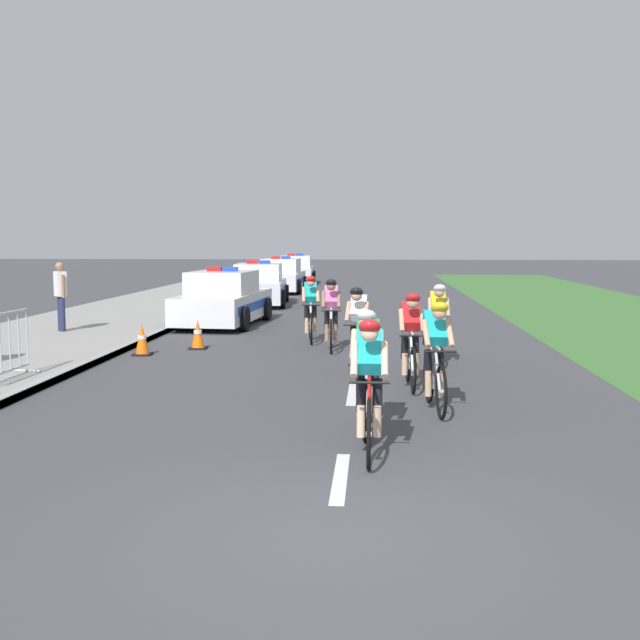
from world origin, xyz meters
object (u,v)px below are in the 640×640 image
cyclist_second (367,368)px  police_car_furthest (296,271)px  cyclist_third (436,354)px  police_car_third (281,277)px  police_car_nearest (224,300)px  cyclist_fourth (411,339)px  cyclist_sixth (438,323)px  cyclist_seventh (331,313)px  traffic_cone_near (198,335)px  spectator_middle (61,291)px  cyclist_fifth (358,328)px  traffic_cone_mid (142,340)px  cyclist_lead (369,385)px  cyclist_eighth (311,308)px  police_car_second (259,286)px

cyclist_second → police_car_furthest: 30.26m
cyclist_third → police_car_third: bearing=102.3°
cyclist_third → police_car_nearest: (-4.95, 9.99, -0.11)m
cyclist_fourth → police_car_nearest: police_car_nearest is taller
cyclist_fourth → police_car_third: 21.65m
cyclist_third → cyclist_sixth: same height
police_car_nearest → cyclist_seventh: bearing=-54.4°
cyclist_third → traffic_cone_near: (-4.61, 5.48, -0.48)m
cyclist_fourth → spectator_middle: bearing=144.5°
cyclist_fifth → police_car_furthest: bearing=98.4°
cyclist_second → cyclist_third: bearing=51.3°
cyclist_sixth → cyclist_seventh: same height
cyclist_second → spectator_middle: size_ratio=1.03×
traffic_cone_near → traffic_cone_mid: size_ratio=1.00×
cyclist_lead → cyclist_fifth: size_ratio=1.00×
cyclist_second → police_car_nearest: bearing=109.9°
traffic_cone_mid → spectator_middle: 4.14m
cyclist_sixth → police_car_nearest: (-5.31, 6.14, -0.11)m
cyclist_fourth → cyclist_sixth: size_ratio=1.00×
traffic_cone_mid → cyclist_sixth: bearing=-6.8°
police_car_nearest → cyclist_eighth: bearing=-50.4°
cyclist_lead → police_car_second: size_ratio=0.38×
cyclist_fifth → police_car_nearest: 8.04m
cyclist_sixth → traffic_cone_mid: 5.94m
cyclist_lead → traffic_cone_mid: 8.21m
cyclist_sixth → cyclist_lead: bearing=-101.6°
cyclist_seventh → traffic_cone_near: bearing=-179.7°
traffic_cone_mid → cyclist_seventh: bearing=14.2°
cyclist_third → police_car_furthest: (-4.95, 28.84, -0.11)m
cyclist_fourth → cyclist_fifth: bearing=122.9°
police_car_second → traffic_cone_mid: size_ratio=7.05×
police_car_nearest → police_car_third: (0.00, 12.73, 0.00)m
cyclist_third → police_car_furthest: size_ratio=0.38×
cyclist_third → traffic_cone_near: 7.18m
police_car_third → police_car_second: bearing=-90.0°
cyclist_third → cyclist_second: bearing=-128.7°
cyclist_second → police_car_furthest: police_car_furthest is taller
cyclist_second → traffic_cone_mid: size_ratio=2.69×
cyclist_second → police_car_nearest: 11.85m
cyclist_second → police_car_third: police_car_third is taller
police_car_second → cyclist_fourth: bearing=-72.3°
cyclist_lead → police_car_third: police_car_third is taller
cyclist_fourth → police_car_nearest: 9.63m
cyclist_eighth → police_car_second: (-2.67, 9.52, -0.11)m
police_car_third → cyclist_fifth: bearing=-79.1°
cyclist_sixth → cyclist_seventh: size_ratio=1.00×
traffic_cone_near → traffic_cone_mid: (-0.92, -0.94, 0.00)m
cyclist_seventh → traffic_cone_mid: bearing=-165.8°
police_car_nearest → spectator_middle: size_ratio=2.70×
cyclist_lead → cyclist_fourth: bearing=80.6°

